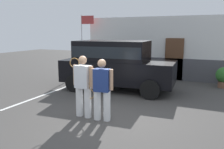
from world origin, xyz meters
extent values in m
plane|color=#423F3D|center=(0.00, 0.00, 0.00)|extent=(40.00, 40.00, 0.00)
cube|color=silver|center=(-3.32, 1.50, 0.00)|extent=(0.12, 4.40, 0.01)
cube|color=white|center=(0.00, 6.53, 1.59)|extent=(8.19, 0.30, 3.18)
cube|color=#4C4C51|center=(0.00, 6.33, 0.55)|extent=(6.88, 0.10, 1.10)
cube|color=brown|center=(0.74, 6.31, 1.05)|extent=(0.90, 0.06, 2.10)
cube|color=black|center=(-1.02, 3.28, 0.80)|extent=(4.72, 2.21, 0.90)
cube|color=black|center=(-1.27, 3.27, 1.65)|extent=(3.01, 1.95, 0.80)
cube|color=black|center=(-1.27, 3.27, 1.63)|extent=(2.96, 1.97, 0.44)
cylinder|color=black|center=(0.46, 4.34, 0.36)|extent=(0.74, 0.31, 0.72)
cylinder|color=black|center=(0.59, 2.44, 0.36)|extent=(0.74, 0.31, 0.72)
cylinder|color=black|center=(-2.63, 4.13, 0.36)|extent=(0.74, 0.31, 0.72)
cylinder|color=black|center=(-2.51, 2.23, 0.36)|extent=(0.74, 0.31, 0.72)
cylinder|color=white|center=(-0.55, -0.04, 0.43)|extent=(0.20, 0.20, 0.85)
cylinder|color=white|center=(-0.84, -0.02, 0.43)|extent=(0.20, 0.20, 0.85)
cube|color=silver|center=(-0.70, -0.03, 1.17)|extent=(0.45, 0.30, 0.63)
sphere|color=tan|center=(-0.70, -0.03, 1.64)|extent=(0.24, 0.24, 0.24)
cylinder|color=tan|center=(-0.42, -0.05, 1.20)|extent=(0.11, 0.11, 0.58)
cylinder|color=tan|center=(-0.97, -0.02, 1.20)|extent=(0.11, 0.11, 0.58)
torus|color=olive|center=(-1.01, 0.04, 1.54)|extent=(0.29, 0.09, 0.29)
cylinder|color=olive|center=(-1.01, 0.04, 1.30)|extent=(0.03, 0.03, 0.20)
cylinder|color=white|center=(0.05, -0.05, 0.41)|extent=(0.19, 0.19, 0.82)
cylinder|color=white|center=(-0.23, -0.08, 0.41)|extent=(0.19, 0.19, 0.82)
cube|color=navy|center=(-0.09, -0.07, 1.13)|extent=(0.45, 0.31, 0.61)
sphere|color=tan|center=(-0.09, -0.07, 1.58)|extent=(0.23, 0.23, 0.23)
cylinder|color=tan|center=(0.17, -0.03, 1.16)|extent=(0.11, 0.11, 0.56)
cylinder|color=tan|center=(-0.35, -0.10, 1.16)|extent=(0.11, 0.11, 0.56)
torus|color=olive|center=(-0.48, -0.07, 0.70)|extent=(0.37, 0.07, 0.37)
cylinder|color=olive|center=(-0.48, -0.07, 0.94)|extent=(0.03, 0.03, 0.20)
cylinder|color=brown|center=(3.04, 5.51, 0.13)|extent=(0.44, 0.44, 0.27)
sphere|color=#2D6B28|center=(3.04, 5.51, 0.56)|extent=(0.68, 0.68, 0.68)
cylinder|color=silver|center=(-4.39, 5.91, 1.67)|extent=(0.05, 0.05, 3.34)
cube|color=#B23838|center=(-3.99, 5.91, 3.06)|extent=(0.75, 0.06, 0.45)
camera|label=1|loc=(2.67, -5.48, 2.41)|focal=37.02mm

